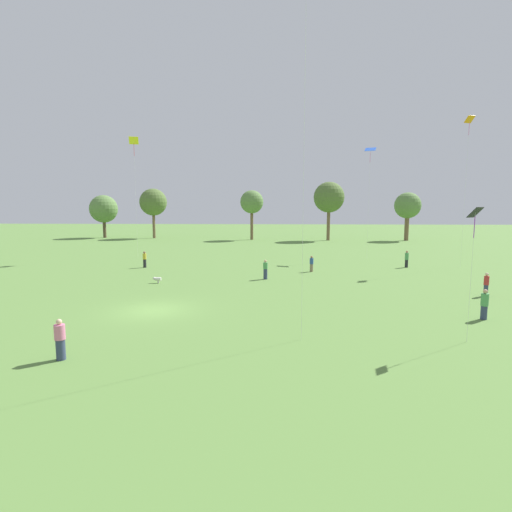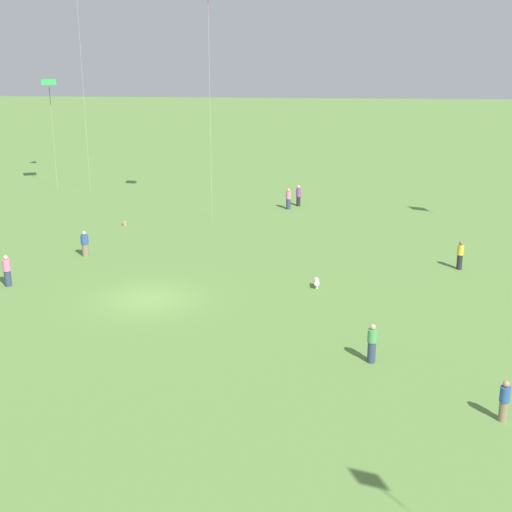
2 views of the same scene
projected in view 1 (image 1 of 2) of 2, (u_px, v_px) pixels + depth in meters
name	position (u px, v px, depth m)	size (l,w,h in m)	color
ground_plane	(154.00, 310.00, 24.56)	(240.00, 240.00, 0.00)	#5B843D
tree_0	(104.00, 209.00, 80.95)	(5.58, 5.58, 8.65)	brown
tree_1	(153.00, 202.00, 79.70)	(5.39, 5.39, 9.91)	brown
tree_2	(252.00, 202.00, 75.88)	(4.40, 4.40, 9.42)	brown
tree_3	(329.00, 198.00, 74.30)	(5.71, 5.71, 10.91)	brown
tree_4	(408.00, 206.00, 74.02)	(4.82, 4.82, 8.96)	brown
person_0	(312.00, 264.00, 38.99)	(0.48, 0.48, 1.57)	#847056
person_1	(265.00, 270.00, 34.95)	(0.57, 0.57, 1.72)	#333D5B
person_2	(145.00, 259.00, 41.63)	(0.49, 0.49, 1.70)	#232328
person_4	(407.00, 259.00, 41.72)	(0.44, 0.44, 1.77)	#232328
person_6	(486.00, 284.00, 28.37)	(0.48, 0.48, 1.68)	#333D5B
person_7	(60.00, 340.00, 16.54)	(0.61, 0.61, 1.74)	#333D5B
person_9	(484.00, 305.00, 22.49)	(0.57, 0.57, 1.73)	#333D5B
kite_0	(370.00, 152.00, 48.00)	(1.57, 1.51, 13.45)	blue
kite_1	(134.00, 145.00, 48.22)	(1.28, 1.06, 14.67)	yellow
kite_4	(469.00, 128.00, 40.26)	(1.02, 0.87, 15.40)	orange
kite_6	(475.00, 219.00, 18.11)	(0.81, 0.77, 6.34)	black
dog_0	(157.00, 279.00, 33.25)	(0.68, 0.31, 0.51)	silver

